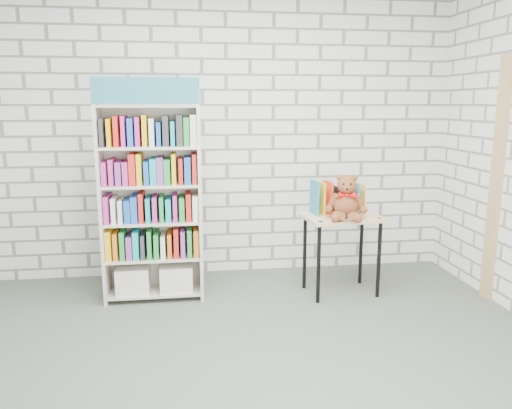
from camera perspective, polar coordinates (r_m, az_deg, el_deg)
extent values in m
plane|color=#4A5346|center=(3.42, -0.32, -18.33)|extent=(4.50, 4.50, 0.00)
cube|color=silver|center=(4.97, -3.37, 7.94)|extent=(4.50, 0.02, 2.80)
cube|color=silver|center=(1.07, 13.80, -5.20)|extent=(4.50, 0.02, 2.80)
cube|color=beige|center=(4.44, -17.10, -0.11)|extent=(0.03, 0.33, 1.70)
cube|color=beige|center=(4.38, -6.44, 0.18)|extent=(0.03, 0.33, 1.70)
cube|color=beige|center=(4.55, -11.68, 0.41)|extent=(0.85, 0.02, 1.70)
cube|color=teal|center=(4.16, -12.49, 12.61)|extent=(0.85, 0.02, 0.21)
cube|color=beige|center=(4.61, -11.40, -9.68)|extent=(0.79, 0.31, 0.02)
cube|color=beige|center=(4.51, -11.56, -5.87)|extent=(0.79, 0.31, 0.02)
cube|color=beige|center=(4.42, -11.73, -1.89)|extent=(0.79, 0.31, 0.02)
cube|color=beige|center=(4.36, -11.90, 2.22)|extent=(0.79, 0.31, 0.02)
cube|color=beige|center=(4.33, -12.07, 6.43)|extent=(0.79, 0.31, 0.02)
cube|color=beige|center=(4.31, -12.26, 10.94)|extent=(0.79, 0.31, 0.02)
cube|color=silver|center=(4.59, -13.84, -8.25)|extent=(0.28, 0.27, 0.23)
cube|color=silver|center=(4.56, -9.07, -8.17)|extent=(0.28, 0.27, 0.23)
cube|color=blue|center=(4.46, -11.63, -4.37)|extent=(0.79, 0.27, 0.23)
cube|color=green|center=(4.39, -11.80, -0.33)|extent=(0.79, 0.27, 0.23)
cube|color=orange|center=(4.34, -11.97, 3.83)|extent=(0.79, 0.27, 0.23)
cube|color=#BF338C|center=(4.31, -12.15, 8.08)|extent=(0.79, 0.27, 0.23)
cube|color=tan|center=(4.51, 9.83, -1.46)|extent=(0.72, 0.53, 0.03)
cylinder|color=black|center=(4.34, 7.17, -6.83)|extent=(0.03, 0.03, 0.69)
cylinder|color=black|center=(4.67, 5.58, -5.50)|extent=(0.03, 0.03, 0.69)
cylinder|color=black|center=(4.57, 13.87, -6.15)|extent=(0.03, 0.03, 0.69)
cylinder|color=black|center=(4.88, 11.91, -4.94)|extent=(0.03, 0.03, 0.69)
cylinder|color=black|center=(4.26, 7.37, -1.99)|extent=(0.05, 0.05, 0.01)
cylinder|color=black|center=(4.48, 13.92, -1.56)|extent=(0.05, 0.05, 0.01)
cube|color=teal|center=(4.50, 6.70, 0.60)|extent=(0.04, 0.21, 0.28)
cube|color=yellow|center=(4.52, 7.47, 0.64)|extent=(0.04, 0.21, 0.28)
cube|color=#FF421B|center=(4.54, 8.23, 0.67)|extent=(0.04, 0.21, 0.28)
cube|color=black|center=(4.57, 8.99, 0.71)|extent=(0.04, 0.21, 0.28)
cube|color=silver|center=(4.59, 9.73, 0.74)|extent=(0.04, 0.21, 0.28)
cube|color=#CC6224|center=(4.62, 10.47, 0.77)|extent=(0.04, 0.21, 0.28)
cube|color=teal|center=(4.65, 11.20, 0.81)|extent=(0.04, 0.21, 0.28)
cube|color=#F4D151|center=(4.67, 11.92, 0.84)|extent=(0.04, 0.21, 0.28)
ellipsoid|color=brown|center=(4.41, 10.27, -0.05)|extent=(0.23, 0.19, 0.23)
sphere|color=brown|center=(4.38, 10.35, 2.16)|extent=(0.16, 0.16, 0.16)
sphere|color=brown|center=(4.38, 9.59, 3.06)|extent=(0.06, 0.06, 0.06)
sphere|color=brown|center=(4.39, 11.15, 3.01)|extent=(0.06, 0.06, 0.06)
sphere|color=brown|center=(4.32, 10.36, 1.74)|extent=(0.07, 0.07, 0.07)
sphere|color=black|center=(4.31, 10.01, 2.32)|extent=(0.02, 0.02, 0.02)
sphere|color=black|center=(4.31, 10.76, 2.29)|extent=(0.02, 0.02, 0.02)
sphere|color=black|center=(4.29, 10.37, 1.75)|extent=(0.02, 0.02, 0.02)
cylinder|color=brown|center=(4.38, 8.80, 0.35)|extent=(0.12, 0.12, 0.16)
cylinder|color=brown|center=(4.39, 11.77, 0.26)|extent=(0.12, 0.09, 0.16)
sphere|color=brown|center=(4.38, 8.35, -0.51)|extent=(0.07, 0.07, 0.07)
sphere|color=brown|center=(4.39, 12.17, -0.62)|extent=(0.07, 0.07, 0.07)
cylinder|color=brown|center=(4.31, 9.41, -1.24)|extent=(0.07, 0.17, 0.09)
cylinder|color=brown|center=(4.32, 11.13, -1.29)|extent=(0.15, 0.18, 0.09)
sphere|color=brown|center=(4.24, 9.05, -1.52)|extent=(0.08, 0.08, 0.08)
sphere|color=brown|center=(4.25, 11.54, -1.60)|extent=(0.08, 0.08, 0.08)
cone|color=red|center=(4.33, 9.83, 1.05)|extent=(0.08, 0.08, 0.06)
cone|color=red|center=(4.33, 10.84, 1.02)|extent=(0.08, 0.08, 0.06)
sphere|color=red|center=(4.33, 10.33, 1.03)|extent=(0.03, 0.03, 0.03)
cube|color=tan|center=(4.74, 25.77, 2.40)|extent=(0.05, 0.12, 2.10)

